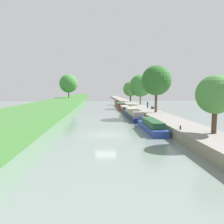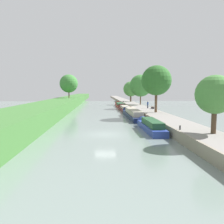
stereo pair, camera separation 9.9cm
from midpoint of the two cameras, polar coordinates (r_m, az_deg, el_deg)
The scene contains 17 objects.
ground_plane at distance 27.27m, azimuth -1.71°, elevation -5.61°, with size 160.00×160.00×0.00m, color slate.
left_grassy_bank at distance 29.00m, azimuth -24.68°, elevation -2.85°, with size 7.59×260.00×2.60m.
right_towpath at distance 29.08m, azimuth 17.55°, elevation -4.07°, with size 4.14×260.00×1.10m.
stone_quay at distance 28.36m, azimuth 13.40°, elevation -4.14°, with size 0.25×260.00×1.15m.
narrowboat_blue at distance 30.18m, azimuth 9.58°, elevation -3.39°, with size 1.82×10.45×2.00m.
narrowboat_navy at distance 44.22m, azimuth 5.08°, elevation -0.41°, with size 2.19×17.20×2.31m.
narrowboat_maroon at distance 58.75m, azimuth 3.03°, elevation 0.95°, with size 2.18×12.06×2.07m.
narrowboat_red at distance 72.50m, azimuth 1.84°, elevation 1.82°, with size 2.17×13.76×2.06m.
tree_rightbank_near at distance 23.74m, azimuth 24.52°, elevation 3.98°, with size 3.73×3.73×5.63m.
tree_rightbank_midnear at distance 43.14m, azimuth 11.06°, elevation 7.80°, with size 5.57×5.57×8.73m.
tree_rightbank_midfar at distance 64.32m, azimuth 7.14°, elevation 6.61°, with size 6.18×6.18×8.45m.
tree_rightbank_far at distance 81.07m, azimuth 4.66°, elevation 5.80°, with size 5.32×5.32×7.16m.
tree_leftbank_downstream at distance 77.39m, azimuth -10.94°, elevation 7.05°, with size 6.04×6.04×7.80m.
person_walking at distance 52.30m, azimuth 8.92°, elevation 1.90°, with size 0.34×0.34×1.66m.
mooring_bollard_near at distance 25.03m, azimuth 16.75°, elevation -3.78°, with size 0.16×0.16×0.45m.
mooring_bollard_far at distance 78.78m, azimuth 2.81°, elevation 2.73°, with size 0.16×0.16×0.45m.
park_bench at distance 51.10m, azimuth 10.13°, elevation 1.21°, with size 0.44×1.50×0.47m.
Camera 1 is at (-0.86, -26.73, 5.32)m, focal length 36.26 mm.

